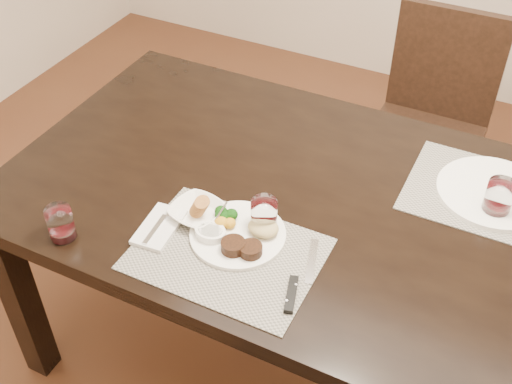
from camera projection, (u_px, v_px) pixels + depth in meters
The scene contains 15 objects.
ground_plane at pixel (335, 372), 2.21m from camera, with size 4.50×4.50×0.00m, color #4A2717.
dining_table at pixel (355, 235), 1.77m from camera, with size 2.00×1.00×0.75m.
chair_far at pixel (432, 114), 2.51m from camera, with size 0.42×0.42×0.90m.
placemat_near at pixel (227, 254), 1.60m from camera, with size 0.46×0.34×0.00m, color gray.
placemat_far at pixel (492, 196), 1.77m from camera, with size 0.46×0.34×0.00m, color gray.
dinner_plate at pixel (241, 234), 1.63m from camera, with size 0.25×0.25×0.04m.
napkin_fork at pixel (159, 227), 1.66m from camera, with size 0.10×0.17×0.02m.
steak_knife at pixel (296, 286), 1.51m from camera, with size 0.06×0.25×0.01m.
cracker_bowl at pixel (197, 212), 1.69m from camera, with size 0.16×0.16×0.06m.
sauce_ramekin at pixel (210, 234), 1.63m from camera, with size 0.08×0.12×0.07m.
wine_glass_near at pixel (264, 217), 1.64m from camera, with size 0.07×0.07×0.09m.
far_plate at pixel (493, 192), 1.77m from camera, with size 0.31×0.31×0.01m, color white.
wine_glass_far at pixel (498, 200), 1.69m from camera, with size 0.07×0.07×0.10m.
wine_glass_side at pixel (61, 225), 1.63m from camera, with size 0.07×0.07×0.09m.
salt_cellar at pixel (262, 205), 1.73m from camera, with size 0.04×0.04×0.02m.
Camera 1 is at (0.32, -1.25, 1.92)m, focal length 45.00 mm.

